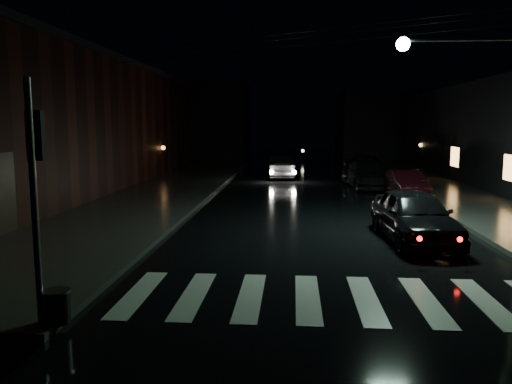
% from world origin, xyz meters
% --- Properties ---
extents(ground, '(120.00, 120.00, 0.00)m').
position_xyz_m(ground, '(0.00, 0.00, 0.00)').
color(ground, black).
rests_on(ground, ground).
extents(sidewalk_left, '(6.00, 44.00, 0.15)m').
position_xyz_m(sidewalk_left, '(-5.00, 14.00, 0.07)').
color(sidewalk_left, '#282826').
rests_on(sidewalk_left, ground).
extents(sidewalk_right, '(4.00, 44.00, 0.15)m').
position_xyz_m(sidewalk_right, '(10.00, 14.00, 0.07)').
color(sidewalk_right, '#282826').
rests_on(sidewalk_right, ground).
extents(building_left, '(10.00, 36.00, 7.00)m').
position_xyz_m(building_left, '(-12.00, 16.00, 3.50)').
color(building_left, black).
rests_on(building_left, ground).
extents(building_far_left, '(14.00, 10.00, 8.00)m').
position_xyz_m(building_far_left, '(-10.00, 45.00, 4.00)').
color(building_far_left, black).
rests_on(building_far_left, ground).
extents(building_far_right, '(14.00, 10.00, 7.00)m').
position_xyz_m(building_far_right, '(14.00, 45.00, 3.50)').
color(building_far_right, black).
rests_on(building_far_right, ground).
extents(crosswalk, '(9.00, 3.00, 0.01)m').
position_xyz_m(crosswalk, '(3.00, 0.50, 0.01)').
color(crosswalk, beige).
rests_on(crosswalk, ground).
extents(signal_pole_corner, '(0.68, 0.61, 4.20)m').
position_xyz_m(signal_pole_corner, '(-2.14, -1.46, 1.54)').
color(signal_pole_corner, slate).
rests_on(signal_pole_corner, ground).
extents(utility_pole, '(4.92, 0.44, 8.00)m').
position_xyz_m(utility_pole, '(8.83, 7.00, 4.60)').
color(utility_pole, black).
rests_on(utility_pole, ground).
extents(parked_car_a, '(2.23, 4.86, 1.61)m').
position_xyz_m(parked_car_a, '(5.80, 5.83, 0.81)').
color(parked_car_a, black).
rests_on(parked_car_a, ground).
extents(parked_car_b, '(1.57, 4.14, 1.35)m').
position_xyz_m(parked_car_b, '(7.60, 15.25, 0.67)').
color(parked_car_b, black).
rests_on(parked_car_b, ground).
extents(parked_car_c, '(2.51, 5.22, 1.47)m').
position_xyz_m(parked_car_c, '(6.27, 19.31, 0.73)').
color(parked_car_c, black).
rests_on(parked_car_c, ground).
extents(parked_car_d, '(3.36, 6.09, 1.61)m').
position_xyz_m(parked_car_d, '(6.58, 22.29, 0.81)').
color(parked_car_d, black).
rests_on(parked_car_d, ground).
extents(oncoming_car, '(2.04, 4.75, 1.52)m').
position_xyz_m(oncoming_car, '(1.18, 23.84, 0.76)').
color(oncoming_car, black).
rests_on(oncoming_car, ground).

